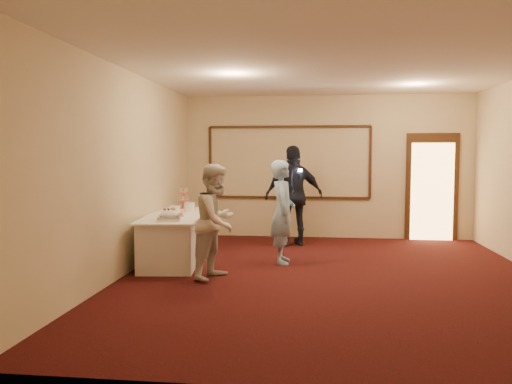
# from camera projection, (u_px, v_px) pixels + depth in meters

# --- Properties ---
(floor) EXTENTS (7.00, 7.00, 0.00)m
(floor) POSITION_uv_depth(u_px,v_px,m) (331.00, 277.00, 7.16)
(floor) COLOR black
(floor) RESTS_ON ground
(room_walls) EXTENTS (6.04, 7.04, 3.02)m
(room_walls) POSITION_uv_depth(u_px,v_px,m) (333.00, 136.00, 7.01)
(room_walls) COLOR beige
(room_walls) RESTS_ON floor
(wall_molding) EXTENTS (3.45, 0.04, 1.55)m
(wall_molding) POSITION_uv_depth(u_px,v_px,m) (289.00, 162.00, 10.57)
(wall_molding) COLOR black
(wall_molding) RESTS_ON room_walls
(doorway) EXTENTS (1.05, 0.07, 2.20)m
(doorway) POSITION_uv_depth(u_px,v_px,m) (432.00, 188.00, 10.25)
(doorway) COLOR black
(doorway) RESTS_ON floor
(buffet_table) EXTENTS (1.16, 2.44, 0.77)m
(buffet_table) POSITION_uv_depth(u_px,v_px,m) (176.00, 237.00, 8.30)
(buffet_table) COLOR white
(buffet_table) RESTS_ON floor
(pavlova_tray) EXTENTS (0.42, 0.49, 0.17)m
(pavlova_tray) POSITION_uv_depth(u_px,v_px,m) (169.00, 216.00, 7.49)
(pavlova_tray) COLOR #BABDC2
(pavlova_tray) RESTS_ON buffet_table
(cupcake_stand) EXTENTS (0.27, 0.27, 0.40)m
(cupcake_stand) POSITION_uv_depth(u_px,v_px,m) (184.00, 201.00, 9.19)
(cupcake_stand) COLOR #EF5A54
(cupcake_stand) RESTS_ON buffet_table
(plate_stack_a) EXTENTS (0.17, 0.17, 0.14)m
(plate_stack_a) POSITION_uv_depth(u_px,v_px,m) (175.00, 210.00, 8.26)
(plate_stack_a) COLOR white
(plate_stack_a) RESTS_ON buffet_table
(plate_stack_b) EXTENTS (0.19, 0.19, 0.16)m
(plate_stack_b) POSITION_uv_depth(u_px,v_px,m) (190.00, 207.00, 8.68)
(plate_stack_b) COLOR white
(plate_stack_b) RESTS_ON buffet_table
(tart) EXTENTS (0.26, 0.26, 0.05)m
(tart) POSITION_uv_depth(u_px,v_px,m) (176.00, 215.00, 7.92)
(tart) COLOR white
(tart) RESTS_ON buffet_table
(man) EXTENTS (0.44, 0.64, 1.67)m
(man) POSITION_uv_depth(u_px,v_px,m) (283.00, 212.00, 8.05)
(man) COLOR #85A8D0
(man) RESTS_ON floor
(woman) EXTENTS (0.84, 0.95, 1.63)m
(woman) POSITION_uv_depth(u_px,v_px,m) (217.00, 221.00, 7.08)
(woman) COLOR beige
(woman) RESTS_ON floor
(guest) EXTENTS (1.22, 0.78, 1.94)m
(guest) POSITION_uv_depth(u_px,v_px,m) (294.00, 196.00, 9.65)
(guest) COLOR black
(guest) RESTS_ON floor
(camera_flash) EXTENTS (0.07, 0.05, 0.05)m
(camera_flash) POSITION_uv_depth(u_px,v_px,m) (300.00, 170.00, 9.43)
(camera_flash) COLOR white
(camera_flash) RESTS_ON guest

